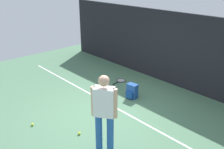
{
  "coord_description": "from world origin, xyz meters",
  "views": [
    {
      "loc": [
        4.48,
        -3.65,
        3.47
      ],
      "look_at": [
        0.0,
        0.4,
        1.0
      ],
      "focal_mm": 40.22,
      "sensor_mm": 36.0,
      "label": 1
    }
  ],
  "objects_px": {
    "tennis_racket": "(120,81)",
    "tennis_ball_mid_court": "(32,125)",
    "tennis_player": "(104,110)",
    "backpack": "(132,91)",
    "tennis_ball_by_fence": "(79,133)"
  },
  "relations": [
    {
      "from": "backpack",
      "to": "tennis_ball_mid_court",
      "type": "distance_m",
      "value": 2.93
    },
    {
      "from": "backpack",
      "to": "tennis_player",
      "type": "bearing_deg",
      "value": -67.37
    },
    {
      "from": "tennis_racket",
      "to": "backpack",
      "type": "distance_m",
      "value": 1.29
    },
    {
      "from": "tennis_player",
      "to": "backpack",
      "type": "bearing_deg",
      "value": -94.2
    },
    {
      "from": "tennis_player",
      "to": "tennis_ball_mid_court",
      "type": "xyz_separation_m",
      "value": [
        -1.87,
        -0.72,
        -0.93
      ]
    },
    {
      "from": "tennis_ball_mid_court",
      "to": "tennis_ball_by_fence",
      "type": "bearing_deg",
      "value": 30.98
    },
    {
      "from": "backpack",
      "to": "tennis_ball_mid_court",
      "type": "height_order",
      "value": "backpack"
    },
    {
      "from": "tennis_ball_by_fence",
      "to": "tennis_ball_mid_court",
      "type": "relative_size",
      "value": 1.0
    },
    {
      "from": "tennis_ball_by_fence",
      "to": "tennis_player",
      "type": "bearing_deg",
      "value": 5.78
    },
    {
      "from": "tennis_racket",
      "to": "backpack",
      "type": "xyz_separation_m",
      "value": [
        1.12,
        -0.61,
        0.2
      ]
    },
    {
      "from": "tennis_ball_mid_court",
      "to": "tennis_player",
      "type": "bearing_deg",
      "value": 21.05
    },
    {
      "from": "tennis_racket",
      "to": "tennis_player",
      "type": "bearing_deg",
      "value": -147.87
    },
    {
      "from": "tennis_racket",
      "to": "tennis_ball_mid_court",
      "type": "distance_m",
      "value": 3.51
    },
    {
      "from": "backpack",
      "to": "tennis_racket",
      "type": "bearing_deg",
      "value": 143.39
    },
    {
      "from": "backpack",
      "to": "tennis_ball_mid_court",
      "type": "xyz_separation_m",
      "value": [
        -0.61,
        -2.86,
        -0.18
      ]
    }
  ]
}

